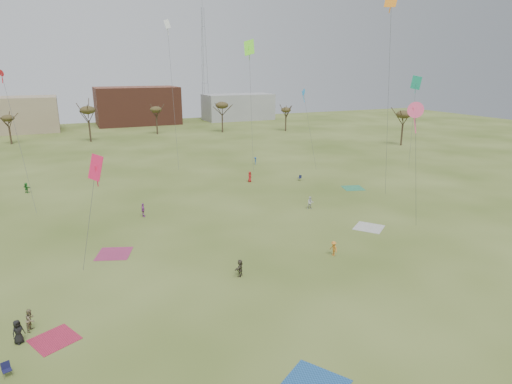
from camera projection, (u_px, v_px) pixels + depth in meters
name	position (u px, v px, depth m)	size (l,w,h in m)	color
ground	(314.00, 292.00, 35.74)	(260.00, 260.00, 0.00)	#3D4F18
spectator_fore_b	(31.00, 320.00, 30.31)	(0.80, 0.62, 1.65)	#776A4C
spectator_fore_c	(240.00, 268.00, 38.23)	(1.48, 0.47, 1.59)	#4E4737
flyer_mid_a	(18.00, 332.00, 28.85)	(0.84, 0.55, 1.73)	black
flyer_mid_b	(334.00, 248.00, 42.45)	(0.98, 0.56, 1.51)	orange
spectator_mid_d	(143.00, 210.00, 53.55)	(1.02, 0.43, 1.75)	#9D419E
spectator_mid_e	(310.00, 203.00, 56.55)	(0.81, 0.63, 1.67)	silver
flyer_far_a	(26.00, 188.00, 63.86)	(1.43, 0.46, 1.55)	#27762A
flyer_far_b	(250.00, 177.00, 70.00)	(0.85, 0.55, 1.73)	#AF1E1E
flyer_far_c	(255.00, 161.00, 82.76)	(0.91, 0.53, 1.42)	#204A93
blanket_red	(55.00, 340.00, 29.44)	(2.70, 2.70, 0.03)	#AE223E
blanket_cream	(369.00, 228.00, 50.10)	(3.11, 3.11, 0.03)	beige
blanket_plum	(114.00, 254.00, 43.04)	(3.21, 3.21, 0.03)	#A4325E
blanket_olive	(353.00, 188.00, 66.53)	(3.05, 3.05, 0.03)	#328A5C
camp_chair_left	(7.00, 372.00, 25.91)	(0.64, 0.67, 0.87)	#15163C
camp_chair_right	(300.00, 179.00, 71.05)	(0.70, 0.68, 0.87)	#151A3C
kites_aloft	(244.00, 65.00, 60.68)	(76.34, 52.26, 25.95)	#268ED9
tree_line	(131.00, 115.00, 102.10)	(117.44, 49.32, 8.91)	#3A2B1E
building_brick	(137.00, 106.00, 141.34)	(26.00, 16.00, 12.00)	brown
building_grey	(238.00, 107.00, 153.64)	(24.00, 12.00, 9.00)	gray
radio_tower	(204.00, 64.00, 151.78)	(1.51, 1.72, 41.00)	#9EA3A8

